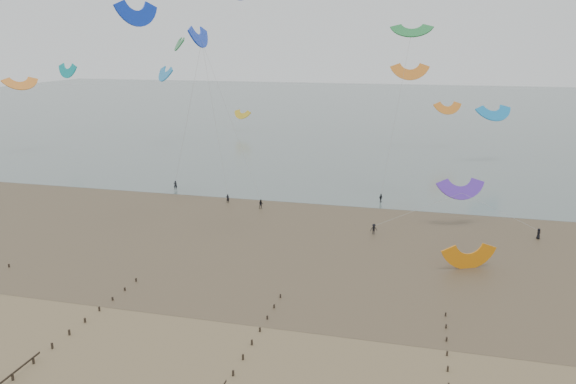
% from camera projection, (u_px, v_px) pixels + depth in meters
% --- Properties ---
extents(ground, '(500.00, 500.00, 0.00)m').
position_uv_depth(ground, '(207.00, 347.00, 52.98)').
color(ground, brown).
rests_on(ground, ground).
extents(sea_and_shore, '(500.00, 665.00, 0.03)m').
position_uv_depth(sea_and_shore, '(267.00, 230.00, 86.15)').
color(sea_and_shore, '#475654').
rests_on(sea_and_shore, ground).
extents(kitesurfer_lead, '(0.60, 0.40, 1.62)m').
position_uv_depth(kitesurfer_lead, '(228.00, 199.00, 100.31)').
color(kitesurfer_lead, black).
rests_on(kitesurfer_lead, ground).
extents(kitesurfers, '(98.78, 23.44, 1.85)m').
position_uv_depth(kitesurfers, '(498.00, 212.00, 91.96)').
color(kitesurfers, black).
rests_on(kitesurfers, ground).
extents(grounded_kite, '(7.61, 6.96, 3.39)m').
position_uv_depth(grounded_kite, '(468.00, 268.00, 71.50)').
color(grounded_kite, orange).
rests_on(grounded_kite, ground).
extents(kites_airborne, '(242.99, 107.97, 44.80)m').
position_uv_depth(kites_airborne, '(306.00, 73.00, 131.70)').
color(kites_airborne, blue).
rests_on(kites_airborne, ground).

